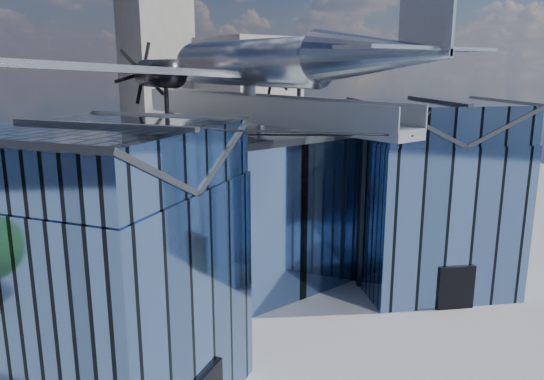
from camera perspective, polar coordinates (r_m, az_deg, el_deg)
ground_plane at (r=30.15m, az=2.47°, el=-14.14°), size 120.00×120.00×0.00m
museum at (r=32.43m, az=-4.26°, el=-1.65°), size 32.88×24.50×17.60m
bg_towers at (r=73.13m, az=-24.06°, el=9.13°), size 77.00×24.50×26.00m
tree_plaza_e at (r=45.39m, az=21.80°, el=-1.32°), size 3.59×3.59×4.69m
tree_side_e at (r=58.46m, az=22.49°, el=2.00°), size 3.55×3.55×5.09m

